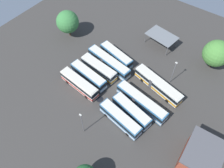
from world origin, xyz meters
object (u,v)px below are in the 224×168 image
(lamp_post_mid_lot, at_px, (82,122))
(tree_north_edge, at_px, (216,53))
(bus_row0_slot3, at_px, (109,62))
(depot_building, at_px, (200,158))
(bus_row0_slot1, at_px, (89,76))
(bus_row1_slot0, at_px, (120,119))
(bus_row1_slot2, at_px, (141,102))
(bus_row1_slot4, at_px, (158,85))
(bus_row1_slot1, at_px, (131,111))
(bus_row0_slot0, at_px, (79,84))
(bus_row0_slot2, at_px, (99,68))
(lamp_post_by_building, at_px, (173,72))
(bus_row0_slot4, at_px, (116,56))
(maintenance_shelter, at_px, (162,36))
(tree_west_edge, at_px, (68,22))

(lamp_post_mid_lot, bearing_deg, tree_north_edge, 66.38)
(bus_row0_slot3, distance_m, depot_building, 32.94)
(bus_row0_slot1, bearing_deg, bus_row1_slot0, -21.37)
(bus_row1_slot2, xyz_separation_m, bus_row1_slot4, (0.73, 6.97, 0.00))
(bus_row0_slot1, xyz_separation_m, depot_building, (32.50, -3.88, 1.47))
(bus_row0_slot1, bearing_deg, bus_row1_slot2, 4.77)
(bus_row1_slot1, height_order, bus_row1_slot4, same)
(bus_row0_slot1, bearing_deg, bus_row0_slot3, 78.39)
(bus_row1_slot1, distance_m, lamp_post_mid_lot, 12.13)
(bus_row0_slot3, bearing_deg, bus_row0_slot1, -101.61)
(bus_row0_slot0, bearing_deg, bus_row0_slot3, 81.11)
(bus_row0_slot3, bearing_deg, bus_row0_slot2, -104.50)
(depot_building, height_order, lamp_post_by_building, lamp_post_by_building)
(bus_row1_slot1, bearing_deg, bus_row1_slot0, -106.48)
(bus_row0_slot4, distance_m, bus_row1_slot0, 20.22)
(bus_row0_slot3, xyz_separation_m, bus_row1_slot4, (14.92, 1.26, 0.00))
(lamp_post_by_building, bearing_deg, bus_row0_slot3, -162.43)
(bus_row0_slot0, relative_size, bus_row1_slot2, 0.82)
(bus_row0_slot2, relative_size, bus_row1_slot4, 0.79)
(bus_row0_slot4, height_order, maintenance_shelter, maintenance_shelter)
(bus_row0_slot2, xyz_separation_m, tree_north_edge, (24.07, 20.43, 3.50))
(bus_row1_slot1, distance_m, lamp_post_by_building, 15.10)
(bus_row1_slot1, relative_size, bus_row1_slot2, 0.76)
(bus_row1_slot1, distance_m, bus_row1_slot4, 10.63)
(bus_row0_slot2, height_order, bus_row1_slot1, same)
(bus_row1_slot4, bearing_deg, tree_west_edge, 176.35)
(bus_row1_slot2, height_order, depot_building, depot_building)
(depot_building, height_order, maintenance_shelter, depot_building)
(bus_row1_slot0, xyz_separation_m, tree_north_edge, (10.45, 29.66, 3.50))
(bus_row0_slot2, relative_size, depot_building, 1.25)
(lamp_post_by_building, relative_size, tree_north_edge, 0.88)
(tree_north_edge, bearing_deg, tree_west_edge, -161.59)
(bus_row1_slot2, distance_m, lamp_post_mid_lot, 15.44)
(bus_row0_slot0, relative_size, bus_row1_slot1, 1.08)
(bus_row1_slot1, distance_m, tree_north_edge, 28.27)
(bus_row0_slot0, bearing_deg, bus_row0_slot1, 86.67)
(maintenance_shelter, height_order, tree_west_edge, tree_west_edge)
(bus_row0_slot0, relative_size, tree_west_edge, 1.36)
(bus_row0_slot3, relative_size, bus_row1_slot0, 1.25)
(bus_row0_slot1, distance_m, lamp_post_by_building, 22.05)
(bus_row0_slot4, bearing_deg, bus_row1_slot2, -32.88)
(bus_row0_slot1, xyz_separation_m, bus_row1_slot2, (15.63, 1.30, 0.00))
(bus_row0_slot2, xyz_separation_m, bus_row1_slot4, (15.78, 4.59, 0.00))
(bus_row0_slot2, relative_size, bus_row1_slot0, 0.99)
(lamp_post_by_building, xyz_separation_m, lamp_post_mid_lot, (-9.40, -24.57, -0.09))
(tree_north_edge, bearing_deg, bus_row1_slot0, -109.40)
(maintenance_shelter, relative_size, tree_north_edge, 1.06)
(lamp_post_mid_lot, height_order, tree_north_edge, tree_north_edge)
(bus_row0_slot1, height_order, depot_building, depot_building)
(bus_row1_slot2, height_order, lamp_post_by_building, lamp_post_by_building)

